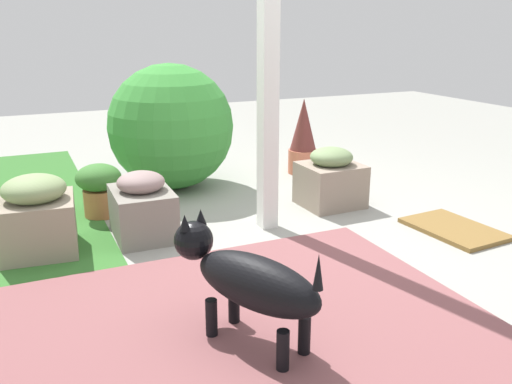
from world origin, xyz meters
name	(u,v)px	position (x,y,z in m)	size (l,w,h in m)	color
ground_plane	(284,239)	(0.00, 0.00, 0.00)	(12.00, 12.00, 0.00)	#999990
brick_path	(229,336)	(-0.92, 0.75, 0.01)	(1.80, 2.40, 0.02)	#844D4F
porch_pillar	(269,30)	(0.26, 0.00, 1.29)	(0.11, 0.11, 2.58)	white
stone_planter_nearest	(331,179)	(0.47, -0.63, 0.21)	(0.41, 0.44, 0.45)	gray
stone_planter_mid	(142,208)	(0.42, 0.81, 0.20)	(0.49, 0.38, 0.43)	gray
stone_planter_far	(37,216)	(0.43, 1.44, 0.23)	(0.49, 0.47, 0.48)	gray
round_shrub	(171,127)	(1.43, 0.32, 0.51)	(1.03, 1.03, 1.03)	#388B36
terracotta_pot_spiky	(303,138)	(1.39, -0.89, 0.33)	(0.27, 0.27, 0.69)	#C5664D
terracotta_pot_broad	(99,186)	(0.95, 1.00, 0.22)	(0.32, 0.32, 0.38)	#AC693E
dog	(246,278)	(-0.99, 0.69, 0.31)	(0.75, 0.48, 0.53)	black
doormat	(454,229)	(-0.34, -1.10, 0.01)	(0.62, 0.42, 0.03)	brown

